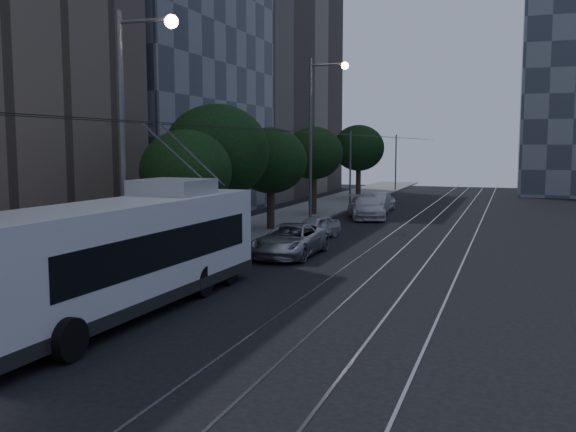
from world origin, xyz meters
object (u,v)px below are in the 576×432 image
(car_white_a, at_px, (314,227))
(streetlamp_near, at_px, (132,124))
(car_white_b, at_px, (366,207))
(trolleybus, at_px, (124,254))
(car_white_d, at_px, (382,202))
(pickup_silver, at_px, (290,240))
(streetlamp_far, at_px, (317,126))
(car_white_c, at_px, (375,203))

(car_white_a, bearing_deg, streetlamp_near, -83.03)
(streetlamp_near, bearing_deg, car_white_b, 83.51)
(car_white_b, bearing_deg, trolleybus, -112.43)
(car_white_b, distance_m, streetlamp_near, 24.33)
(car_white_b, relative_size, car_white_d, 1.39)
(pickup_silver, bearing_deg, trolleybus, -97.28)
(streetlamp_near, bearing_deg, streetlamp_far, 88.17)
(car_white_c, xyz_separation_m, car_white_d, (0.00, 2.43, -0.14))
(trolleybus, height_order, car_white_a, trolleybus)
(pickup_silver, height_order, car_white_b, car_white_b)
(pickup_silver, xyz_separation_m, car_white_a, (-0.55, 5.48, -0.11))
(trolleybus, relative_size, car_white_b, 2.46)
(trolleybus, xyz_separation_m, car_white_c, (1.40, 29.36, -0.98))
(car_white_a, height_order, car_white_c, car_white_c)
(car_white_c, bearing_deg, streetlamp_far, -111.25)
(car_white_a, relative_size, streetlamp_far, 0.35)
(streetlamp_near, distance_m, streetlamp_far, 19.13)
(car_white_a, bearing_deg, trolleybus, -77.10)
(trolleybus, bearing_deg, pickup_silver, 84.76)
(streetlamp_near, bearing_deg, car_white_c, 84.25)
(car_white_b, height_order, streetlamp_far, streetlamp_far)
(car_white_a, relative_size, car_white_b, 0.69)
(trolleybus, relative_size, pickup_silver, 2.49)
(pickup_silver, xyz_separation_m, car_white_c, (0.00, 18.55, 0.06))
(streetlamp_near, height_order, streetlamp_far, streetlamp_far)
(trolleybus, bearing_deg, car_white_d, 89.62)
(trolleybus, height_order, streetlamp_far, streetlamp_far)
(trolleybus, height_order, pickup_silver, trolleybus)
(trolleybus, distance_m, car_white_c, 29.41)
(pickup_silver, xyz_separation_m, car_white_d, (0.00, 20.98, -0.08))
(car_white_a, height_order, car_white_d, car_white_d)
(trolleybus, distance_m, streetlamp_near, 4.86)
(car_white_d, xyz_separation_m, streetlamp_near, (-2.70, -29.18, 5.02))
(car_white_a, relative_size, streetlamp_near, 0.39)
(car_white_a, height_order, car_white_b, car_white_b)
(pickup_silver, distance_m, car_white_d, 20.98)
(trolleybus, bearing_deg, car_white_c, 89.41)
(car_white_d, bearing_deg, trolleybus, -90.55)
(car_white_b, xyz_separation_m, car_white_d, (0.00, 5.50, -0.12))
(car_white_d, height_order, streetlamp_near, streetlamp_near)
(car_white_a, bearing_deg, car_white_d, 103.86)
(car_white_d, relative_size, streetlamp_near, 0.40)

